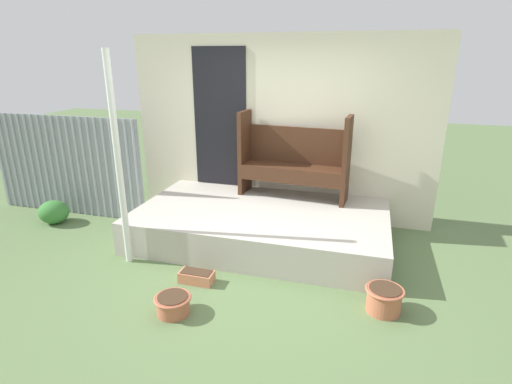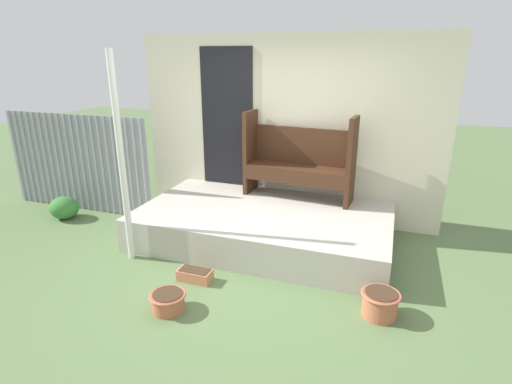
# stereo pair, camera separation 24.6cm
# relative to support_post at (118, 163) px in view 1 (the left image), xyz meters

# --- Properties ---
(ground_plane) EXTENTS (24.00, 24.00, 0.00)m
(ground_plane) POSITION_rel_support_post_xyz_m (1.42, 0.07, -1.19)
(ground_plane) COLOR #5B7547
(porch_slab) EXTENTS (3.18, 1.81, 0.42)m
(porch_slab) POSITION_rel_support_post_xyz_m (1.35, 0.97, -0.98)
(porch_slab) COLOR #B7B2A5
(porch_slab) RESTS_ON ground_plane
(house_wall) EXTENTS (4.38, 0.08, 2.60)m
(house_wall) POSITION_rel_support_post_xyz_m (1.31, 1.91, 0.12)
(house_wall) COLOR beige
(house_wall) RESTS_ON ground_plane
(fence_corrugated) EXTENTS (2.53, 0.05, 1.49)m
(fence_corrugated) POSITION_rel_support_post_xyz_m (-1.71, 1.11, -0.44)
(fence_corrugated) COLOR gray
(fence_corrugated) RESTS_ON ground_plane
(support_post) EXTENTS (0.08, 0.08, 2.38)m
(support_post) POSITION_rel_support_post_xyz_m (0.00, 0.00, 0.00)
(support_post) COLOR white
(support_post) RESTS_ON ground_plane
(bench) EXTENTS (1.52, 0.52, 1.16)m
(bench) POSITION_rel_support_post_xyz_m (1.64, 1.63, -0.20)
(bench) COLOR #422616
(bench) RESTS_ON porch_slab
(flower_pot_left) EXTENTS (0.35, 0.35, 0.18)m
(flower_pot_left) POSITION_rel_support_post_xyz_m (0.98, -0.78, -1.09)
(flower_pot_left) COLOR #B76647
(flower_pot_left) RESTS_ON ground_plane
(flower_pot_middle) EXTENTS (0.36, 0.36, 0.25)m
(flower_pot_middle) POSITION_rel_support_post_xyz_m (2.88, -0.20, -1.05)
(flower_pot_middle) COLOR #B76647
(flower_pot_middle) RESTS_ON ground_plane
(planter_box_rect) EXTENTS (0.37, 0.18, 0.13)m
(planter_box_rect) POSITION_rel_support_post_xyz_m (0.96, -0.22, -1.13)
(planter_box_rect) COLOR tan
(planter_box_rect) RESTS_ON ground_plane
(shrub_by_fence) EXTENTS (0.43, 0.39, 0.33)m
(shrub_by_fence) POSITION_rel_support_post_xyz_m (-1.68, 0.70, -1.02)
(shrub_by_fence) COLOR #387A33
(shrub_by_fence) RESTS_ON ground_plane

